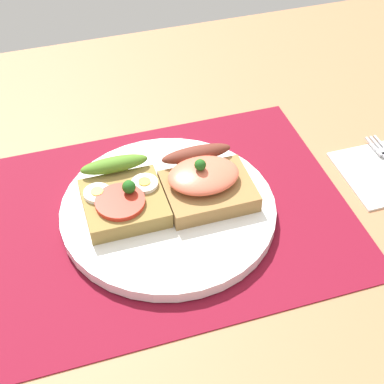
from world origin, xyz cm
name	(u,v)px	position (x,y,z in cm)	size (l,w,h in cm)	color
ground_plane	(169,225)	(0.00, 0.00, -1.60)	(120.00, 90.00, 3.20)	#A56B46
placemat	(169,215)	(0.00, 0.00, 0.15)	(43.73, 33.82, 0.30)	maroon
plate	(168,210)	(0.00, 0.00, 1.03)	(25.96, 25.96, 1.46)	white
sandwich_egg_tomato	(123,197)	(-5.12, 1.62, 3.30)	(9.47, 10.53, 4.34)	olive
sandwich_salmon	(205,181)	(4.94, 0.93, 3.73)	(10.53, 9.85, 5.45)	olive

